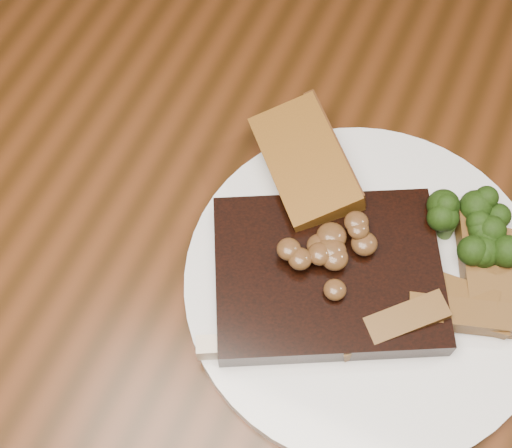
{
  "coord_description": "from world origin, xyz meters",
  "views": [
    {
      "loc": [
        0.12,
        -0.25,
        1.33
      ],
      "look_at": [
        0.0,
        -0.0,
        0.78
      ],
      "focal_mm": 50.0,
      "sensor_mm": 36.0,
      "label": 1
    }
  ],
  "objects_px": {
    "dining_table": "(253,276)",
    "garlic_bread": "(304,175)",
    "plate": "(365,284)",
    "potato_wedges": "(454,305)",
    "steak": "(327,275)"
  },
  "relations": [
    {
      "from": "dining_table",
      "to": "plate",
      "type": "bearing_deg",
      "value": -1.91
    },
    {
      "from": "plate",
      "to": "garlic_bread",
      "type": "xyz_separation_m",
      "value": [
        -0.09,
        0.07,
        0.02
      ]
    },
    {
      "from": "plate",
      "to": "steak",
      "type": "xyz_separation_m",
      "value": [
        -0.03,
        -0.01,
        0.02
      ]
    },
    {
      "from": "garlic_bread",
      "to": "dining_table",
      "type": "bearing_deg",
      "value": -62.06
    },
    {
      "from": "potato_wedges",
      "to": "steak",
      "type": "bearing_deg",
      "value": -169.49
    },
    {
      "from": "dining_table",
      "to": "plate",
      "type": "relative_size",
      "value": 5.11
    },
    {
      "from": "steak",
      "to": "potato_wedges",
      "type": "bearing_deg",
      "value": -16.64
    },
    {
      "from": "plate",
      "to": "potato_wedges",
      "type": "height_order",
      "value": "potato_wedges"
    },
    {
      "from": "garlic_bread",
      "to": "steak",
      "type": "bearing_deg",
      "value": -10.03
    },
    {
      "from": "dining_table",
      "to": "potato_wedges",
      "type": "relative_size",
      "value": 13.46
    },
    {
      "from": "garlic_bread",
      "to": "potato_wedges",
      "type": "xyz_separation_m",
      "value": [
        0.16,
        -0.06,
        -0.0
      ]
    },
    {
      "from": "potato_wedges",
      "to": "garlic_bread",
      "type": "bearing_deg",
      "value": 158.46
    },
    {
      "from": "dining_table",
      "to": "plate",
      "type": "height_order",
      "value": "plate"
    },
    {
      "from": "dining_table",
      "to": "garlic_bread",
      "type": "xyz_separation_m",
      "value": [
        0.02,
        0.07,
        0.12
      ]
    },
    {
      "from": "steak",
      "to": "garlic_bread",
      "type": "xyz_separation_m",
      "value": [
        -0.06,
        0.08,
        -0.0
      ]
    }
  ]
}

